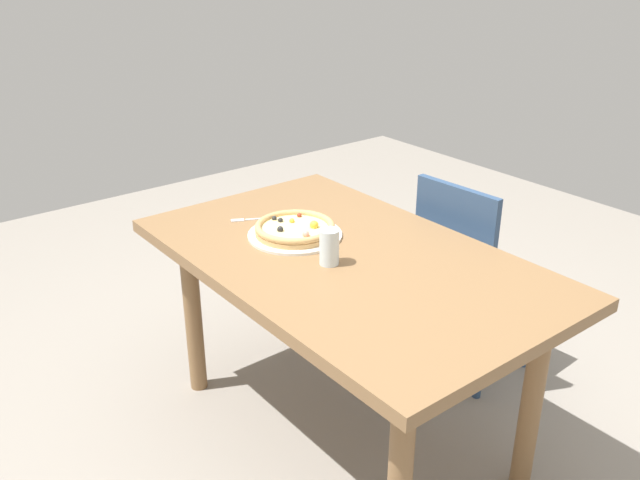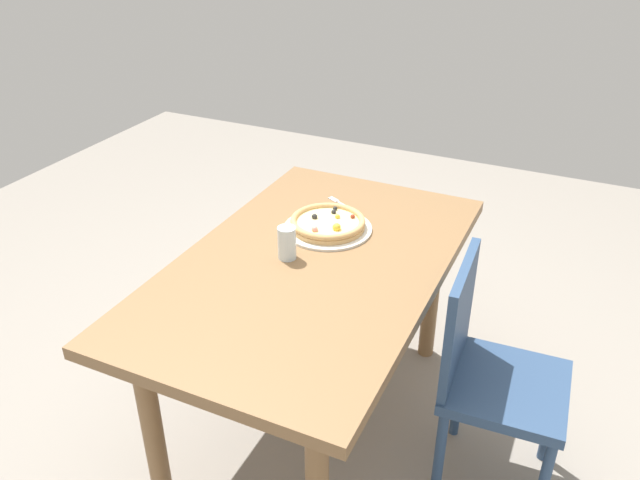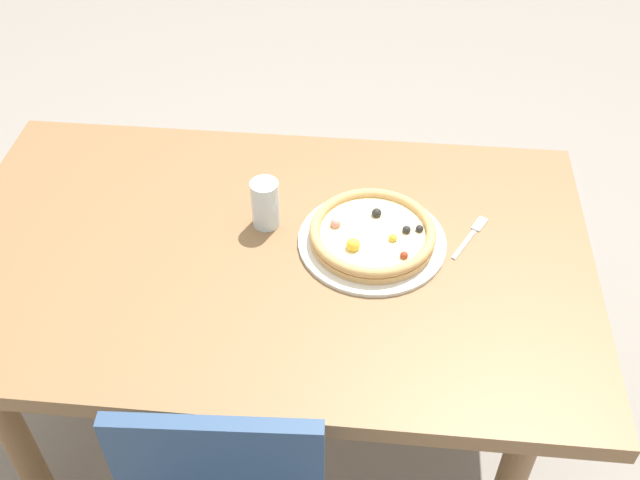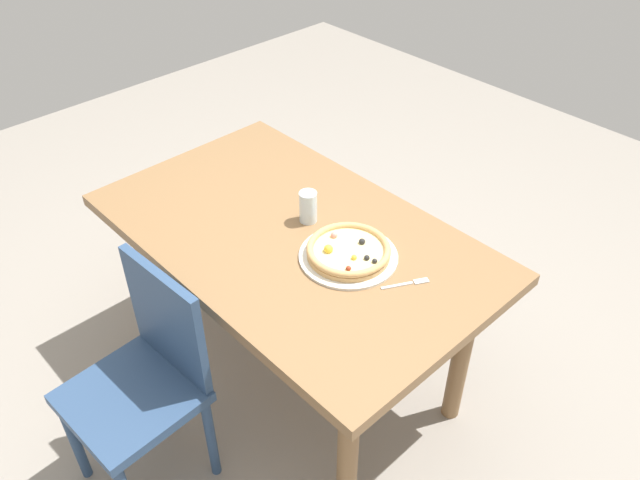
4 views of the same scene
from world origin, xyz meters
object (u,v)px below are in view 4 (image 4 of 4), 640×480
chair_near (145,378)px  fork (409,283)px  pizza (348,251)px  drinking_glass (308,207)px  dining_table (294,252)px  plate (348,256)px

chair_near → fork: (0.47, 0.76, 0.27)m
pizza → drinking_glass: 0.26m
dining_table → chair_near: (-0.00, -0.66, -0.17)m
dining_table → plate: (0.24, 0.04, 0.10)m
chair_near → dining_table: bearing=-93.4°
drinking_glass → plate: bearing=-9.9°
plate → pizza: 0.03m
fork → plate: bearing=130.4°
chair_near → fork: chair_near is taller
chair_near → plate: bearing=-111.9°
plate → fork: (0.23, 0.05, -0.00)m
dining_table → drinking_glass: (-0.02, 0.09, 0.15)m
drinking_glass → fork: bearing=0.7°
fork → drinking_glass: 0.49m
pizza → drinking_glass: size_ratio=2.38×
dining_table → plate: bearing=10.7°
fork → dining_table: bearing=129.7°
plate → fork: plate is taller
dining_table → drinking_glass: drinking_glass is taller
chair_near → fork: size_ratio=5.76×
chair_near → drinking_glass: size_ratio=7.21×
dining_table → chair_near: bearing=-90.3°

